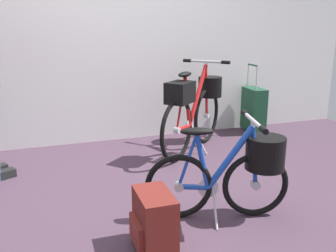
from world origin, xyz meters
TOP-DOWN VIEW (x-y plane):
  - ground_plane at (0.00, 0.00)m, footprint 6.16×6.16m
  - back_wall at (0.00, 1.86)m, footprint 6.16×0.10m
  - folding_bike_foreground at (0.45, -0.23)m, footprint 0.95×0.52m
  - display_bike_left at (0.76, 1.18)m, footprint 1.02×0.92m
  - rolling_suitcase at (1.73, 1.59)m, footprint 0.22×0.38m
  - backpack_on_floor at (-0.19, -0.42)m, footprint 0.23×0.33m

SIDE VIEW (x-z plane):
  - ground_plane at x=0.00m, z-range 0.00..0.00m
  - backpack_on_floor at x=-0.19m, z-range 0.00..0.35m
  - rolling_suitcase at x=1.73m, z-range -0.13..0.70m
  - folding_bike_foreground at x=0.45m, z-range 0.00..0.70m
  - display_bike_left at x=0.76m, z-range 0.01..0.94m
  - back_wall at x=0.00m, z-range 0.00..2.91m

